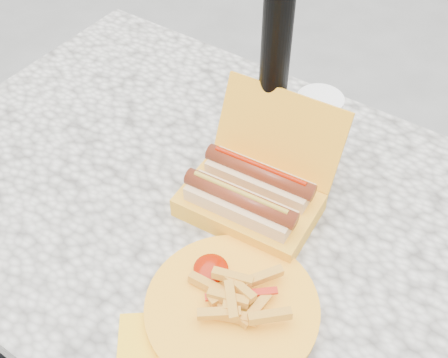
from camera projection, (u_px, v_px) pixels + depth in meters
The scene contains 4 objects.
picnic_table at pixel (221, 241), 1.07m from camera, with size 1.20×0.80×0.75m.
hotdog_box at pixel (252, 194), 0.96m from camera, with size 0.24×0.23×0.18m.
fries_plate at pixel (228, 311), 0.83m from camera, with size 0.29×0.39×0.05m.
soda_cup at pixel (315, 131), 1.01m from camera, with size 0.08×0.08×0.15m.
Camera 1 is at (0.37, -0.53, 1.51)m, focal length 45.00 mm.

